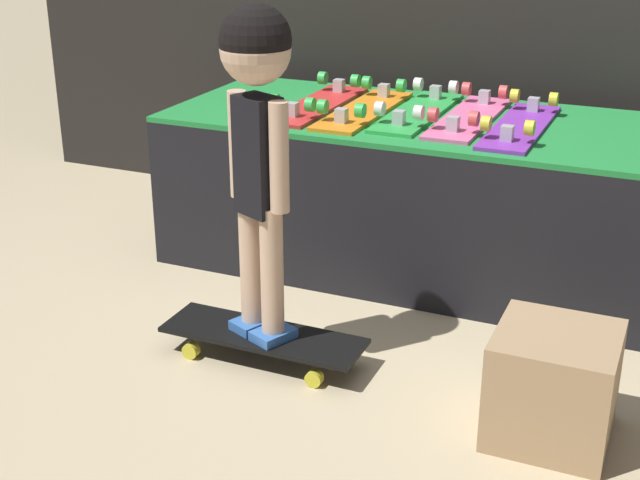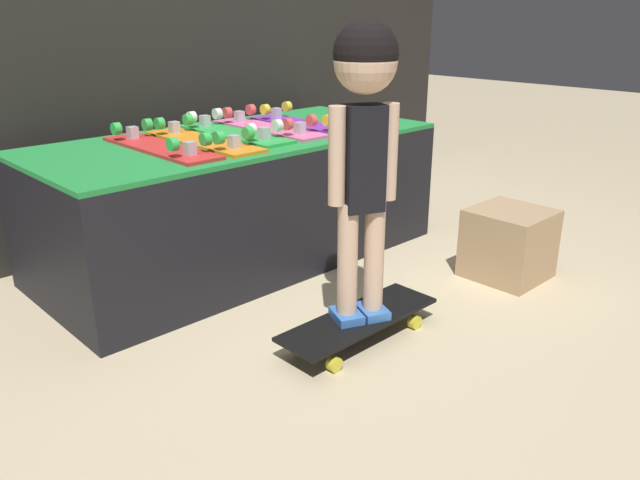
{
  "view_description": "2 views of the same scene",
  "coord_description": "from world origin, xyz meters",
  "px_view_note": "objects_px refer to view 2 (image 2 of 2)",
  "views": [
    {
      "loc": [
        0.98,
        -2.66,
        1.41
      ],
      "look_at": [
        -0.12,
        -0.14,
        0.3
      ],
      "focal_mm": 50.0,
      "sensor_mm": 36.0,
      "label": 1
    },
    {
      "loc": [
        -1.67,
        -1.81,
        1.13
      ],
      "look_at": [
        -0.08,
        -0.15,
        0.28
      ],
      "focal_mm": 35.0,
      "sensor_mm": 36.0,
      "label": 2
    }
  ],
  "objects_px": {
    "skateboard_orange_on_rack": "(203,139)",
    "storage_box": "(508,243)",
    "skateboard_purple_on_rack": "(306,123)",
    "skateboard_green_on_rack": "(233,131)",
    "child": "(364,119)",
    "skateboard_on_floor": "(359,321)",
    "skateboard_red_on_rack": "(160,145)",
    "skateboard_pink_on_rack": "(268,126)"
  },
  "relations": [
    {
      "from": "skateboard_orange_on_rack",
      "to": "storage_box",
      "type": "relative_size",
      "value": 2.13
    },
    {
      "from": "storage_box",
      "to": "skateboard_orange_on_rack",
      "type": "bearing_deg",
      "value": 133.56
    },
    {
      "from": "skateboard_orange_on_rack",
      "to": "skateboard_purple_on_rack",
      "type": "distance_m",
      "value": 0.6
    },
    {
      "from": "skateboard_green_on_rack",
      "to": "child",
      "type": "relative_size",
      "value": 0.67
    },
    {
      "from": "skateboard_green_on_rack",
      "to": "skateboard_purple_on_rack",
      "type": "height_order",
      "value": "same"
    },
    {
      "from": "skateboard_purple_on_rack",
      "to": "storage_box",
      "type": "bearing_deg",
      "value": -71.39
    },
    {
      "from": "skateboard_green_on_rack",
      "to": "skateboard_on_floor",
      "type": "bearing_deg",
      "value": -100.55
    },
    {
      "from": "skateboard_red_on_rack",
      "to": "skateboard_on_floor",
      "type": "height_order",
      "value": "skateboard_red_on_rack"
    },
    {
      "from": "child",
      "to": "storage_box",
      "type": "xyz_separation_m",
      "value": [
        0.91,
        -0.06,
        -0.65
      ]
    },
    {
      "from": "skateboard_red_on_rack",
      "to": "skateboard_purple_on_rack",
      "type": "height_order",
      "value": "same"
    },
    {
      "from": "skateboard_purple_on_rack",
      "to": "child",
      "type": "relative_size",
      "value": 0.67
    },
    {
      "from": "skateboard_purple_on_rack",
      "to": "skateboard_red_on_rack",
      "type": "bearing_deg",
      "value": 179.01
    },
    {
      "from": "skateboard_green_on_rack",
      "to": "skateboard_purple_on_rack",
      "type": "relative_size",
      "value": 1.0
    },
    {
      "from": "skateboard_green_on_rack",
      "to": "skateboard_purple_on_rack",
      "type": "xyz_separation_m",
      "value": [
        0.4,
        -0.05,
        0.0
      ]
    },
    {
      "from": "child",
      "to": "skateboard_orange_on_rack",
      "type": "bearing_deg",
      "value": 114.91
    },
    {
      "from": "skateboard_green_on_rack",
      "to": "skateboard_on_floor",
      "type": "height_order",
      "value": "skateboard_green_on_rack"
    },
    {
      "from": "skateboard_red_on_rack",
      "to": "skateboard_green_on_rack",
      "type": "height_order",
      "value": "same"
    },
    {
      "from": "skateboard_pink_on_rack",
      "to": "skateboard_purple_on_rack",
      "type": "xyz_separation_m",
      "value": [
        0.2,
        -0.05,
        0.0
      ]
    },
    {
      "from": "skateboard_on_floor",
      "to": "storage_box",
      "type": "xyz_separation_m",
      "value": [
        0.91,
        -0.06,
        0.08
      ]
    },
    {
      "from": "child",
      "to": "skateboard_red_on_rack",
      "type": "bearing_deg",
      "value": 127.02
    },
    {
      "from": "skateboard_purple_on_rack",
      "to": "storage_box",
      "type": "height_order",
      "value": "skateboard_purple_on_rack"
    },
    {
      "from": "skateboard_orange_on_rack",
      "to": "skateboard_pink_on_rack",
      "type": "height_order",
      "value": "same"
    },
    {
      "from": "skateboard_orange_on_rack",
      "to": "child",
      "type": "distance_m",
      "value": 0.93
    },
    {
      "from": "child",
      "to": "storage_box",
      "type": "bearing_deg",
      "value": 19.83
    },
    {
      "from": "skateboard_red_on_rack",
      "to": "skateboard_on_floor",
      "type": "distance_m",
      "value": 1.09
    },
    {
      "from": "skateboard_pink_on_rack",
      "to": "skateboard_on_floor",
      "type": "bearing_deg",
      "value": -111.58
    },
    {
      "from": "skateboard_green_on_rack",
      "to": "skateboard_on_floor",
      "type": "distance_m",
      "value": 1.12
    },
    {
      "from": "skateboard_orange_on_rack",
      "to": "skateboard_purple_on_rack",
      "type": "xyz_separation_m",
      "value": [
        0.6,
        -0.0,
        0.0
      ]
    },
    {
      "from": "skateboard_pink_on_rack",
      "to": "child",
      "type": "xyz_separation_m",
      "value": [
        -0.38,
        -0.96,
        0.19
      ]
    },
    {
      "from": "skateboard_orange_on_rack",
      "to": "skateboard_on_floor",
      "type": "relative_size",
      "value": 1.05
    },
    {
      "from": "skateboard_pink_on_rack",
      "to": "child",
      "type": "height_order",
      "value": "child"
    },
    {
      "from": "skateboard_red_on_rack",
      "to": "skateboard_green_on_rack",
      "type": "relative_size",
      "value": 1.0
    },
    {
      "from": "skateboard_orange_on_rack",
      "to": "skateboard_red_on_rack",
      "type": "bearing_deg",
      "value": 176.72
    },
    {
      "from": "skateboard_purple_on_rack",
      "to": "child",
      "type": "height_order",
      "value": "child"
    },
    {
      "from": "skateboard_red_on_rack",
      "to": "skateboard_pink_on_rack",
      "type": "bearing_deg",
      "value": 3.32
    },
    {
      "from": "skateboard_orange_on_rack",
      "to": "skateboard_on_floor",
      "type": "xyz_separation_m",
      "value": [
        0.02,
        -0.91,
        -0.54
      ]
    },
    {
      "from": "skateboard_orange_on_rack",
      "to": "child",
      "type": "relative_size",
      "value": 0.67
    },
    {
      "from": "child",
      "to": "skateboard_purple_on_rack",
      "type": "bearing_deg",
      "value": 81.22
    },
    {
      "from": "skateboard_purple_on_rack",
      "to": "skateboard_orange_on_rack",
      "type": "bearing_deg",
      "value": 179.78
    },
    {
      "from": "skateboard_pink_on_rack",
      "to": "skateboard_purple_on_rack",
      "type": "distance_m",
      "value": 0.21
    },
    {
      "from": "skateboard_purple_on_rack",
      "to": "skateboard_on_floor",
      "type": "height_order",
      "value": "skateboard_purple_on_rack"
    },
    {
      "from": "skateboard_green_on_rack",
      "to": "skateboard_pink_on_rack",
      "type": "bearing_deg",
      "value": -1.82
    }
  ]
}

